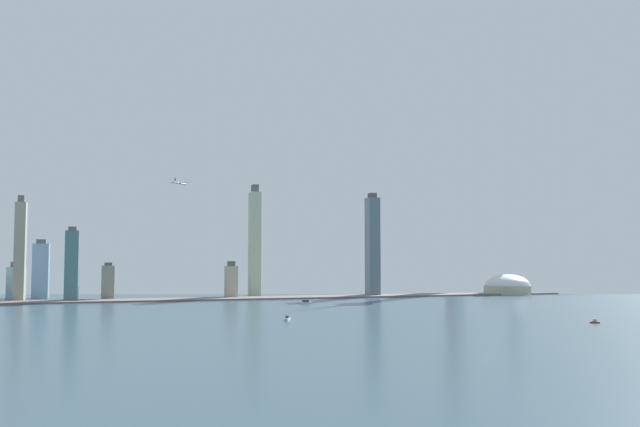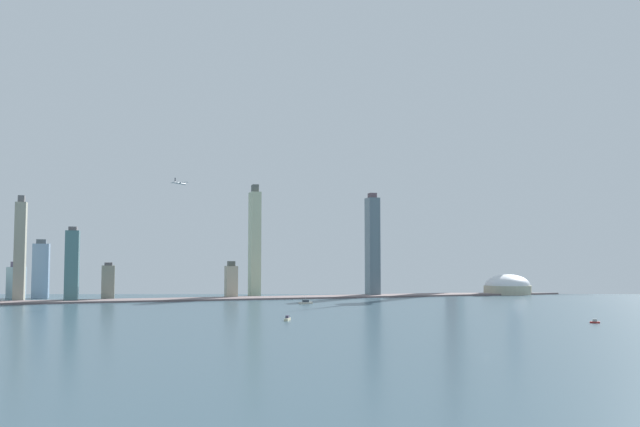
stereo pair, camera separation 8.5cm
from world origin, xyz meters
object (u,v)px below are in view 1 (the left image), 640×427
(observation_tower, at_px, (450,195))
(skyscraper_5, at_px, (16,281))
(skyscraper_1, at_px, (514,255))
(stadium_dome, at_px, (506,287))
(boat_0, at_px, (287,319))
(boat_1, at_px, (306,302))
(skyscraper_2, at_px, (108,282))
(skyscraper_7, at_px, (231,281))
(skyscraper_9, at_px, (456,241))
(skyscraper_11, at_px, (41,270))
(airplane, at_px, (180,183))
(skyscraper_4, at_px, (72,265))
(skyscraper_8, at_px, (20,250))
(skyscraper_10, at_px, (255,242))
(boat_2, at_px, (595,322))
(skyscraper_3, at_px, (373,246))

(observation_tower, xyz_separation_m, skyscraper_5, (-635.86, 60.09, -131.72))
(skyscraper_1, xyz_separation_m, skyscraper_5, (-760.50, 42.51, -37.65))
(stadium_dome, relative_size, boat_0, 5.69)
(boat_0, bearing_deg, boat_1, -173.83)
(observation_tower, bearing_deg, stadium_dome, -30.96)
(skyscraper_2, relative_size, skyscraper_7, 0.97)
(skyscraper_2, xyz_separation_m, boat_0, (164.94, -338.39, -21.93))
(skyscraper_9, bearing_deg, skyscraper_7, -171.90)
(stadium_dome, height_order, skyscraper_9, skyscraper_9)
(skyscraper_11, height_order, boat_1, skyscraper_11)
(skyscraper_5, relative_size, airplane, 2.16)
(skyscraper_2, relative_size, skyscraper_11, 0.61)
(boat_1, distance_m, airplane, 233.16)
(stadium_dome, relative_size, airplane, 3.16)
(stadium_dome, distance_m, boat_0, 519.55)
(skyscraper_4, bearing_deg, airplane, -10.88)
(skyscraper_2, relative_size, skyscraper_8, 0.36)
(skyscraper_11, bearing_deg, skyscraper_4, -60.28)
(skyscraper_7, bearing_deg, skyscraper_8, 179.47)
(stadium_dome, bearing_deg, airplane, -178.53)
(skyscraper_7, relative_size, airplane, 2.18)
(boat_1, bearing_deg, skyscraper_1, -170.75)
(observation_tower, xyz_separation_m, boat_0, (-347.55, -349.63, -153.09))
(skyscraper_2, height_order, skyscraper_10, skyscraper_10)
(airplane, bearing_deg, boat_0, -126.69)
(skyscraper_7, distance_m, skyscraper_11, 264.38)
(skyscraper_2, xyz_separation_m, skyscraper_5, (-123.37, 71.33, -0.56))
(skyscraper_7, height_order, airplane, airplane)
(skyscraper_4, height_order, skyscraper_9, skyscraper_9)
(skyscraper_2, xyz_separation_m, skyscraper_11, (-91.08, 63.17, 15.24))
(skyscraper_7, bearing_deg, skyscraper_1, 4.14)
(stadium_dome, distance_m, skyscraper_4, 629.58)
(stadium_dome, bearing_deg, skyscraper_5, 171.70)
(skyscraper_7, xyz_separation_m, boat_2, (253.51, -430.62, -22.25))
(observation_tower, xyz_separation_m, skyscraper_7, (-348.71, -16.68, -131.27))
(skyscraper_4, bearing_deg, boat_1, -24.13)
(skyscraper_4, bearing_deg, observation_tower, 3.11)
(observation_tower, distance_m, skyscraper_5, 652.14)
(observation_tower, xyz_separation_m, skyscraper_8, (-621.24, -14.15, -89.15))
(stadium_dome, relative_size, boat_1, 4.20)
(observation_tower, height_order, skyscraper_2, observation_tower)
(skyscraper_1, bearing_deg, boat_1, -156.79)
(skyscraper_3, xyz_separation_m, skyscraper_10, (-165.96, 50.54, 5.06))
(skyscraper_8, distance_m, boat_1, 376.53)
(skyscraper_1, distance_m, airplane, 561.02)
(stadium_dome, distance_m, skyscraper_1, 94.33)
(skyscraper_5, xyz_separation_m, skyscraper_9, (664.69, -23.03, 60.56))
(stadium_dome, xyz_separation_m, skyscraper_11, (-675.40, 95.03, 27.42))
(stadium_dome, distance_m, skyscraper_7, 421.54)
(boat_1, height_order, airplane, airplane)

